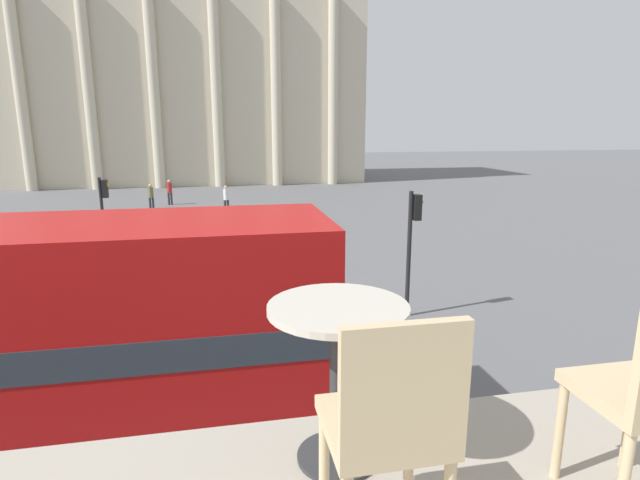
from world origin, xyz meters
The scene contains 10 objects.
cafe_dining_table centered at (0.96, -0.35, 4.30)m, with size 0.60×0.60×0.73m.
cafe_chair_0 centered at (1.01, -0.90, 4.28)m, with size 0.40×0.40×0.91m.
plaza_building_left centered at (-2.08, 49.08, 10.07)m, with size 32.91×11.74×20.15m.
traffic_light_near centered at (5.59, 10.30, 2.33)m, with size 0.42×0.24×3.55m.
traffic_light_mid centered at (-4.05, 18.49, 2.18)m, with size 0.42×0.24×3.31m.
car_maroon centered at (-2.90, 22.15, 0.70)m, with size 4.20×1.93×1.35m.
pedestrian_white centered at (0.81, 28.79, 0.99)m, with size 0.32×0.32×1.72m.
pedestrian_red centered at (-2.93, 33.03, 0.99)m, with size 0.32×0.32×1.72m.
pedestrian_olive centered at (-3.88, 30.91, 0.97)m, with size 0.32×0.32×1.69m.
pedestrian_black centered at (-2.60, 20.64, 0.94)m, with size 0.32×0.32×1.64m.
Camera 1 is at (0.50, -2.27, 5.23)m, focal length 28.00 mm.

